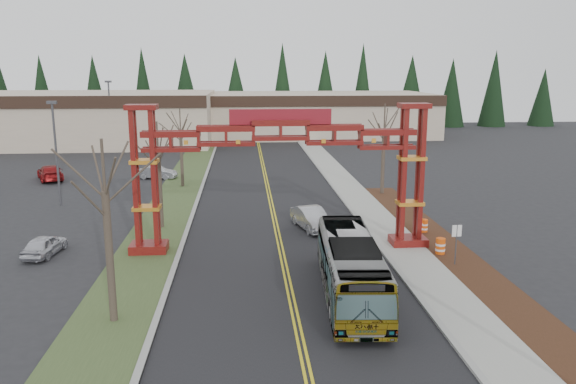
{
  "coord_description": "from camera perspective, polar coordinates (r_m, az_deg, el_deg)",
  "views": [
    {
      "loc": [
        -2.18,
        -15.0,
        10.85
      ],
      "look_at": [
        0.28,
        15.97,
        4.06
      ],
      "focal_mm": 35.0,
      "sensor_mm": 36.0,
      "label": 1
    }
  ],
  "objects": [
    {
      "name": "barrel_north",
      "position": [
        39.05,
        13.63,
        -3.42
      ],
      "size": [
        0.52,
        0.52,
        0.97
      ],
      "color": "#E64F0C",
      "rests_on": "ground"
    },
    {
      "name": "retail_building_west",
      "position": [
        91.58,
        -22.39,
        6.97
      ],
      "size": [
        46.0,
        22.3,
        7.5
      ],
      "color": "#BBA78F",
      "rests_on": "ground"
    },
    {
      "name": "curb_left",
      "position": [
        41.62,
        -9.87,
        -2.86
      ],
      "size": [
        0.3,
        110.0,
        0.15
      ],
      "primitive_type": "cube",
      "color": "gray",
      "rests_on": "ground"
    },
    {
      "name": "lane_line_right",
      "position": [
        41.5,
        -1.21,
        -2.79
      ],
      "size": [
        0.12,
        100.0,
        0.01
      ],
      "primitive_type": "cube",
      "color": "gold",
      "rests_on": "road"
    },
    {
      "name": "conifer_treeline",
      "position": [
        107.12,
        -3.29,
        9.97
      ],
      "size": [
        116.1,
        5.6,
        13.0
      ],
      "color": "black",
      "rests_on": "ground"
    },
    {
      "name": "bare_tree_median_far",
      "position": [
        53.2,
        -10.87,
        6.2
      ],
      "size": [
        2.95,
        2.95,
        7.35
      ],
      "color": "#382D26",
      "rests_on": "ground"
    },
    {
      "name": "lane_line_left",
      "position": [
        41.49,
        -1.54,
        -2.8
      ],
      "size": [
        0.12,
        100.0,
        0.01
      ],
      "primitive_type": "cube",
      "color": "gold",
      "rests_on": "road"
    },
    {
      "name": "transit_bus",
      "position": [
        27.5,
        6.38,
        -7.65
      ],
      "size": [
        3.23,
        10.84,
        2.98
      ],
      "primitive_type": "imported",
      "rotation": [
        0.0,
        0.0,
        -0.07
      ],
      "color": "#A5A6AC",
      "rests_on": "ground"
    },
    {
      "name": "landscape_strip",
      "position": [
        29.91,
        20.56,
        -9.64
      ],
      "size": [
        2.6,
        50.0,
        0.12
      ],
      "primitive_type": "cube",
      "color": "#311E10",
      "rests_on": "ground"
    },
    {
      "name": "sidewalk_right",
      "position": [
        42.57,
        8.9,
        -2.49
      ],
      "size": [
        2.6,
        110.0,
        0.14
      ],
      "primitive_type": "cube",
      "color": "gray",
      "rests_on": "ground"
    },
    {
      "name": "barrel_south",
      "position": [
        34.72,
        15.22,
        -5.41
      ],
      "size": [
        0.58,
        0.58,
        1.07
      ],
      "color": "#E64F0C",
      "rests_on": "ground"
    },
    {
      "name": "bare_tree_median_mid",
      "position": [
        39.26,
        -13.06,
        3.88
      ],
      "size": [
        3.19,
        3.19,
        7.44
      ],
      "color": "#382D26",
      "rests_on": "ground"
    },
    {
      "name": "parked_car_mid_a",
      "position": [
        61.01,
        -23.02,
        1.81
      ],
      "size": [
        4.05,
        5.6,
        1.51
      ],
      "primitive_type": "imported",
      "rotation": [
        0.0,
        0.0,
        3.56
      ],
      "color": "maroon",
      "rests_on": "ground"
    },
    {
      "name": "barrel_mid",
      "position": [
        38.84,
        13.11,
        -3.4
      ],
      "size": [
        0.58,
        0.58,
        1.07
      ],
      "color": "#E64F0C",
      "rests_on": "ground"
    },
    {
      "name": "road",
      "position": [
        41.5,
        -1.38,
        -2.82
      ],
      "size": [
        12.0,
        110.0,
        0.02
      ],
      "primitive_type": "cube",
      "color": "black",
      "rests_on": "ground"
    },
    {
      "name": "light_pole_far",
      "position": [
        78.62,
        -17.62,
        7.83
      ],
      "size": [
        0.82,
        0.41,
        9.45
      ],
      "color": "#3F3F44",
      "rests_on": "ground"
    },
    {
      "name": "light_pole_near",
      "position": [
        48.56,
        -22.53,
        4.34
      ],
      "size": [
        0.73,
        0.37,
        8.45
      ],
      "color": "#3F3F44",
      "rests_on": "ground"
    },
    {
      "name": "retail_building_east",
      "position": [
        96.01,
        2.78,
        7.93
      ],
      "size": [
        38.0,
        20.3,
        7.0
      ],
      "color": "#BBA78F",
      "rests_on": "ground"
    },
    {
      "name": "curb_right",
      "position": [
        42.26,
        6.98,
        -2.54
      ],
      "size": [
        0.3,
        110.0,
        0.15
      ],
      "primitive_type": "cube",
      "color": "gray",
      "rests_on": "ground"
    },
    {
      "name": "bare_tree_median_near",
      "position": [
        24.66,
        -18.1,
        -0.0
      ],
      "size": [
        3.34,
        3.34,
        8.08
      ],
      "color": "#382D26",
      "rests_on": "ground"
    },
    {
      "name": "parked_car_far_a",
      "position": [
        58.4,
        -13.17,
        1.94
      ],
      "size": [
        4.14,
        2.16,
        1.3
      ],
      "primitive_type": "imported",
      "rotation": [
        0.0,
        0.0,
        1.36
      ],
      "color": "#9B9CA2",
      "rests_on": "ground"
    },
    {
      "name": "gateway_arch",
      "position": [
        33.43,
        -0.76,
        3.96
      ],
      "size": [
        18.2,
        1.6,
        8.9
      ],
      "color": "#5C0C0E",
      "rests_on": "ground"
    },
    {
      "name": "parked_car_near_a",
      "position": [
        36.56,
        -23.5,
        -4.97
      ],
      "size": [
        1.97,
        3.83,
        1.25
      ],
      "primitive_type": "imported",
      "rotation": [
        0.0,
        0.0,
        3.0
      ],
      "color": "#BBBBC4",
      "rests_on": "ground"
    },
    {
      "name": "silver_sedan",
      "position": [
        38.97,
        2.42,
        -2.7
      ],
      "size": [
        2.71,
        4.81,
        1.5
      ],
      "primitive_type": "imported",
      "rotation": [
        0.0,
        0.0,
        0.26
      ],
      "color": "#A5A8AD",
      "rests_on": "ground"
    },
    {
      "name": "bare_tree_right_far",
      "position": [
        49.63,
        9.75,
        6.32
      ],
      "size": [
        3.25,
        3.25,
        8.0
      ],
      "color": "#382D26",
      "rests_on": "ground"
    },
    {
      "name": "street_sign",
      "position": [
        32.74,
        16.74,
        -4.38
      ],
      "size": [
        0.55,
        0.08,
        2.41
      ],
      "color": "#3F3F44",
      "rests_on": "ground"
    },
    {
      "name": "grass_median",
      "position": [
        41.84,
        -12.4,
        -2.94
      ],
      "size": [
        4.0,
        110.0,
        0.08
      ],
      "primitive_type": "cube",
      "color": "#374A25",
      "rests_on": "ground"
    }
  ]
}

